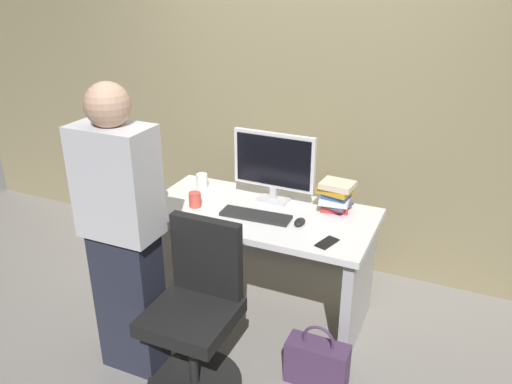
{
  "coord_description": "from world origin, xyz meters",
  "views": [
    {
      "loc": [
        1.14,
        -2.63,
        2.12
      ],
      "look_at": [
        0.0,
        -0.05,
        0.88
      ],
      "focal_mm": 36.1,
      "sensor_mm": 36.0,
      "label": 1
    }
  ],
  "objects_px": {
    "book_stack": "(336,196)",
    "monitor": "(274,163)",
    "keyboard": "(256,216)",
    "mouse": "(300,222)",
    "handbag": "(317,362)",
    "person_at_desk": "(123,235)",
    "desk": "(259,243)",
    "office_chair": "(197,316)",
    "cup_by_monitor": "(202,181)",
    "cell_phone": "(327,243)",
    "cup_near_keyboard": "(195,200)"
  },
  "relations": [
    {
      "from": "office_chair",
      "to": "book_stack",
      "type": "height_order",
      "value": "office_chair"
    },
    {
      "from": "person_at_desk",
      "to": "keyboard",
      "type": "bearing_deg",
      "value": 55.41
    },
    {
      "from": "person_at_desk",
      "to": "book_stack",
      "type": "relative_size",
      "value": 7.36
    },
    {
      "from": "office_chair",
      "to": "person_at_desk",
      "type": "height_order",
      "value": "person_at_desk"
    },
    {
      "from": "handbag",
      "to": "person_at_desk",
      "type": "bearing_deg",
      "value": -164.82
    },
    {
      "from": "monitor",
      "to": "keyboard",
      "type": "xyz_separation_m",
      "value": [
        -0.01,
        -0.26,
        -0.25
      ]
    },
    {
      "from": "office_chair",
      "to": "mouse",
      "type": "relative_size",
      "value": 9.4
    },
    {
      "from": "desk",
      "to": "office_chair",
      "type": "xyz_separation_m",
      "value": [
        -0.05,
        -0.72,
        -0.08
      ]
    },
    {
      "from": "cup_near_keyboard",
      "to": "handbag",
      "type": "height_order",
      "value": "cup_near_keyboard"
    },
    {
      "from": "book_stack",
      "to": "handbag",
      "type": "height_order",
      "value": "book_stack"
    },
    {
      "from": "office_chair",
      "to": "mouse",
      "type": "xyz_separation_m",
      "value": [
        0.34,
        0.65,
        0.32
      ]
    },
    {
      "from": "keyboard",
      "to": "mouse",
      "type": "relative_size",
      "value": 4.3
    },
    {
      "from": "desk",
      "to": "mouse",
      "type": "distance_m",
      "value": 0.38
    },
    {
      "from": "desk",
      "to": "cup_by_monitor",
      "type": "bearing_deg",
      "value": 160.05
    },
    {
      "from": "mouse",
      "to": "cup_near_keyboard",
      "type": "xyz_separation_m",
      "value": [
        -0.69,
        -0.03,
        0.03
      ]
    },
    {
      "from": "handbag",
      "to": "desk",
      "type": "bearing_deg",
      "value": 139.27
    },
    {
      "from": "desk",
      "to": "office_chair",
      "type": "relative_size",
      "value": 1.51
    },
    {
      "from": "mouse",
      "to": "cup_near_keyboard",
      "type": "bearing_deg",
      "value": -177.35
    },
    {
      "from": "monitor",
      "to": "cup_near_keyboard",
      "type": "distance_m",
      "value": 0.54
    },
    {
      "from": "office_chair",
      "to": "cup_near_keyboard",
      "type": "height_order",
      "value": "office_chair"
    },
    {
      "from": "monitor",
      "to": "mouse",
      "type": "xyz_separation_m",
      "value": [
        0.27,
        -0.25,
        -0.24
      ]
    },
    {
      "from": "cup_near_keyboard",
      "to": "book_stack",
      "type": "relative_size",
      "value": 0.43
    },
    {
      "from": "book_stack",
      "to": "keyboard",
      "type": "bearing_deg",
      "value": -146.75
    },
    {
      "from": "desk",
      "to": "keyboard",
      "type": "distance_m",
      "value": 0.25
    },
    {
      "from": "monitor",
      "to": "person_at_desk",
      "type": "bearing_deg",
      "value": -116.65
    },
    {
      "from": "cup_near_keyboard",
      "to": "handbag",
      "type": "distance_m",
      "value": 1.21
    },
    {
      "from": "keyboard",
      "to": "mouse",
      "type": "distance_m",
      "value": 0.28
    },
    {
      "from": "keyboard",
      "to": "monitor",
      "type": "bearing_deg",
      "value": 85.77
    },
    {
      "from": "person_at_desk",
      "to": "book_stack",
      "type": "distance_m",
      "value": 1.29
    },
    {
      "from": "keyboard",
      "to": "cell_phone",
      "type": "distance_m",
      "value": 0.51
    },
    {
      "from": "monitor",
      "to": "handbag",
      "type": "relative_size",
      "value": 1.43
    },
    {
      "from": "desk",
      "to": "cell_phone",
      "type": "bearing_deg",
      "value": -23.61
    },
    {
      "from": "person_at_desk",
      "to": "monitor",
      "type": "distance_m",
      "value": 1.05
    },
    {
      "from": "desk",
      "to": "cup_by_monitor",
      "type": "relative_size",
      "value": 14.38
    },
    {
      "from": "office_chair",
      "to": "book_stack",
      "type": "distance_m",
      "value": 1.1
    },
    {
      "from": "desk",
      "to": "cup_near_keyboard",
      "type": "height_order",
      "value": "cup_near_keyboard"
    },
    {
      "from": "person_at_desk",
      "to": "monitor",
      "type": "xyz_separation_m",
      "value": [
        0.47,
        0.93,
        0.15
      ]
    },
    {
      "from": "monitor",
      "to": "keyboard",
      "type": "bearing_deg",
      "value": -91.49
    },
    {
      "from": "keyboard",
      "to": "cell_phone",
      "type": "relative_size",
      "value": 2.99
    },
    {
      "from": "person_at_desk",
      "to": "cup_by_monitor",
      "type": "relative_size",
      "value": 16.56
    },
    {
      "from": "keyboard",
      "to": "cell_phone",
      "type": "xyz_separation_m",
      "value": [
        0.49,
        -0.14,
        -0.01
      ]
    },
    {
      "from": "office_chair",
      "to": "cup_by_monitor",
      "type": "bearing_deg",
      "value": 116.95
    },
    {
      "from": "mouse",
      "to": "book_stack",
      "type": "xyz_separation_m",
      "value": [
        0.14,
        0.26,
        0.09
      ]
    },
    {
      "from": "person_at_desk",
      "to": "keyboard",
      "type": "relative_size",
      "value": 3.81
    },
    {
      "from": "desk",
      "to": "office_chair",
      "type": "bearing_deg",
      "value": -93.77
    },
    {
      "from": "keyboard",
      "to": "book_stack",
      "type": "distance_m",
      "value": 0.51
    },
    {
      "from": "office_chair",
      "to": "cup_near_keyboard",
      "type": "distance_m",
      "value": 0.79
    },
    {
      "from": "keyboard",
      "to": "cup_near_keyboard",
      "type": "height_order",
      "value": "cup_near_keyboard"
    },
    {
      "from": "book_stack",
      "to": "monitor",
      "type": "bearing_deg",
      "value": -178.87
    },
    {
      "from": "keyboard",
      "to": "handbag",
      "type": "xyz_separation_m",
      "value": [
        0.54,
        -0.4,
        -0.61
      ]
    }
  ]
}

